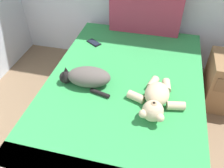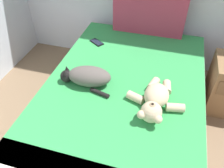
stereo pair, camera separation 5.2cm
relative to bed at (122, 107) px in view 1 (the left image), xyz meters
The scene contains 5 objects.
bed is the anchor object (origin of this frame).
patterned_cushion 1.05m from the bed, 87.87° to the left, with size 0.73×0.13×0.54m.
cat 0.43m from the bed, behind, with size 0.43×0.25×0.15m.
teddy_bear 0.44m from the bed, 30.69° to the right, with size 0.43×0.48×0.16m.
cell_phone 0.74m from the bed, 126.64° to the left, with size 0.16×0.14×0.01m.
Camera 1 is at (1.72, 1.95, 1.70)m, focal length 36.71 mm.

